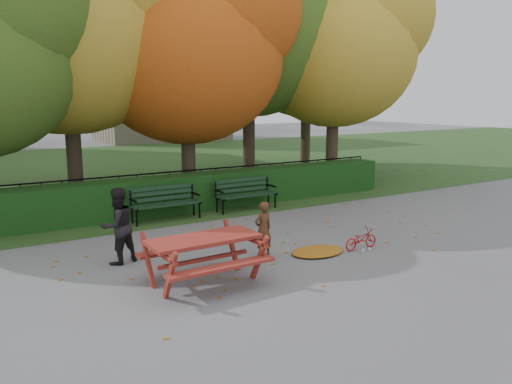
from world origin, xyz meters
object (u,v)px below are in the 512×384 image
bench_left (165,200)px  child (263,229)px  tree_e (346,42)px  bench_right (245,192)px  adult (118,226)px  bicycle (361,239)px  tree_b (80,15)px  tree_c (199,41)px  tree_g (316,46)px  picnic_table (204,247)px  tree_d (262,15)px

bench_left → child: bearing=-82.1°
tree_e → bench_right: 7.38m
bench_left → adult: bearing=-126.0°
bicycle → tree_b: bearing=25.8°
tree_c → tree_g: tree_g is taller
tree_c → tree_g: bearing=26.9°
tree_b → adult: tree_b is taller
tree_e → bench_right: bearing=-159.1°
picnic_table → child: bearing=21.9°
child → bicycle: bearing=155.3°
tree_d → bicycle: 10.27m
picnic_table → tree_c: bearing=63.6°
tree_g → bicycle: (-7.08, -10.62, -5.15)m
bicycle → bench_right: bearing=1.8°
tree_c → tree_e: tree_e is taller
tree_e → bench_left: size_ratio=4.53×
tree_e → bench_left: (-7.82, -2.07, -4.56)m
bench_right → adult: adult is taller
child → bench_right: bearing=-122.0°
tree_g → bench_right: 10.61m
bench_right → adult: 5.24m
tree_d → bench_right: tree_d is taller
bench_right → picnic_table: (-3.50, -4.60, 0.11)m
adult → bicycle: adult is taller
bench_left → picnic_table: size_ratio=0.94×
tree_d → picnic_table: tree_d is taller
tree_g → child: 14.32m
bicycle → tree_c: bearing=3.4°
tree_c → bench_right: (0.27, -2.26, -4.30)m
tree_c → tree_d: (3.04, 1.27, 1.16)m
tree_b → tree_d: bearing=4.4°
tree_d → tree_e: bearing=-28.9°
tree_d → bench_right: size_ratio=5.32×
tree_c → bench_left: bearing=-133.4°
tree_e → picnic_table: (-8.92, -6.66, -4.45)m
child → bench_left: bearing=-88.6°
bench_right → child: size_ratio=1.61×
picnic_table → child: size_ratio=1.72×
tree_b → picnic_table: bearing=-89.7°
tree_d → adult: bearing=-138.8°
tree_g → bench_right: bearing=-140.0°
tree_b → tree_c: bearing=-13.5°
picnic_table → bicycle: picnic_table is taller
tree_b → tree_g: (10.78, 3.02, -0.03)m
bench_left → adult: size_ratio=1.22×
tree_e → picnic_table: 11.99m
tree_c → bench_right: bearing=-83.3°
tree_c → bench_left: tree_c is taller
tree_b → adult: 7.53m
tree_d → tree_g: size_ratio=1.12×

